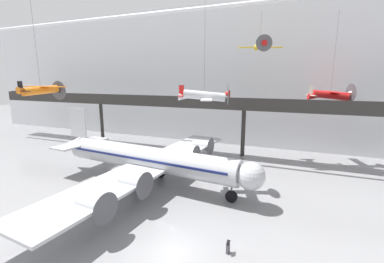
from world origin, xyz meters
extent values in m
plane|color=gray|center=(0.00, 0.00, 0.00)|extent=(260.00, 260.00, 0.00)
cube|color=silver|center=(0.00, 35.77, 13.54)|extent=(140.00, 3.00, 27.07)
cube|color=#2D2B28|center=(0.00, 26.36, 8.62)|extent=(110.00, 3.20, 0.90)
cube|color=#2D2B28|center=(0.00, 24.82, 9.62)|extent=(110.00, 0.12, 1.10)
cylinder|color=#2D2B28|center=(-30.25, 27.32, 4.09)|extent=(0.70, 0.70, 8.17)
cylinder|color=#2D2B28|center=(0.00, 27.32, 4.09)|extent=(0.70, 0.70, 8.17)
cylinder|color=silver|center=(0.00, 22.96, 23.39)|extent=(120.00, 0.60, 0.60)
cylinder|color=#B7BABF|center=(-8.80, 10.68, 3.37)|extent=(23.98, 5.09, 3.01)
sphere|color=#B7BABF|center=(4.24, 9.53, 3.37)|extent=(2.95, 2.95, 2.95)
cone|color=#B7BABF|center=(-21.99, 11.85, 3.59)|extent=(4.14, 3.10, 2.77)
cube|color=navy|center=(-8.80, 10.68, 3.67)|extent=(22.33, 5.01, 0.27)
cube|color=#B7BABF|center=(-7.17, 19.69, 2.69)|extent=(6.85, 15.65, 0.28)
cube|color=#B7BABF|center=(-8.78, 1.53, 2.69)|extent=(6.85, 15.65, 0.28)
cylinder|color=#B7BABF|center=(-5.81, 16.21, 2.74)|extent=(2.88, 1.68, 1.44)
cylinder|color=#4C4C51|center=(-4.30, 16.07, 2.74)|extent=(0.30, 2.74, 2.74)
cylinder|color=#B7BABF|center=(-5.36, 21.36, 2.74)|extent=(2.88, 1.68, 1.44)
cylinder|color=#4C4C51|center=(-3.84, 21.23, 2.74)|extent=(0.30, 2.74, 2.74)
cylinder|color=#B7BABF|center=(-6.83, 4.72, 2.74)|extent=(2.88, 1.68, 1.44)
cylinder|color=#4C4C51|center=(-5.31, 4.58, 2.74)|extent=(0.30, 2.74, 2.74)
cylinder|color=#B7BABF|center=(-7.28, -0.44, 2.74)|extent=(2.88, 1.68, 1.44)
cylinder|color=#4C4C51|center=(-5.77, -0.57, 2.74)|extent=(0.30, 2.74, 2.74)
cube|color=#B7BABF|center=(-20.79, 11.74, 6.98)|extent=(3.05, 0.47, 4.21)
cube|color=#B7BABF|center=(-20.49, 11.71, 3.97)|extent=(3.72, 8.06, 0.20)
cylinder|color=#4C4C51|center=(2.23, 9.71, 1.26)|extent=(0.20, 0.20, 1.21)
cylinder|color=black|center=(2.23, 9.71, 0.65)|extent=(1.33, 0.49, 1.30)
cylinder|color=#4C4C51|center=(-8.31, 13.05, 1.26)|extent=(0.20, 0.20, 1.21)
cylinder|color=black|center=(-8.31, 13.05, 0.65)|extent=(1.33, 0.49, 1.30)
cylinder|color=#4C4C51|center=(-8.74, 8.26, 1.26)|extent=(0.20, 0.20, 1.21)
cylinder|color=black|center=(-8.74, 8.26, 0.65)|extent=(1.33, 0.49, 1.30)
cylinder|color=yellow|center=(2.17, 26.70, 18.10)|extent=(2.41, 4.50, 1.09)
cone|color=red|center=(2.98, 24.52, 18.19)|extent=(1.03, 0.98, 0.83)
cylinder|color=#4C4C51|center=(3.03, 24.37, 18.20)|extent=(2.25, 0.87, 2.39)
cone|color=yellow|center=(1.42, 28.73, 18.02)|extent=(1.16, 1.41, 0.83)
cube|color=yellow|center=(2.26, 26.44, 17.83)|extent=(6.66, 3.34, 0.10)
cube|color=red|center=(1.32, 28.98, 18.65)|extent=(0.24, 0.53, 1.10)
cube|color=red|center=(1.32, 28.98, 18.10)|extent=(2.43, 1.34, 0.06)
cylinder|color=slate|center=(2.17, 26.70, 20.83)|extent=(0.04, 0.04, 4.53)
cylinder|color=red|center=(12.74, 28.47, 10.64)|extent=(5.46, 2.86, 1.71)
cone|color=silver|center=(15.36, 29.41, 10.97)|extent=(1.16, 1.23, 0.99)
cylinder|color=#4C4C51|center=(15.54, 29.47, 10.99)|extent=(1.00, 2.71, 2.86)
cone|color=red|center=(10.30, 27.60, 10.34)|extent=(1.75, 1.39, 1.10)
cube|color=red|center=(13.04, 28.58, 11.17)|extent=(3.92, 8.00, 0.10)
cube|color=silver|center=(9.99, 27.49, 11.30)|extent=(0.63, 0.27, 1.32)
cube|color=silver|center=(9.99, 27.49, 10.64)|extent=(1.57, 2.91, 0.06)
cylinder|color=slate|center=(12.74, 28.47, 16.98)|extent=(0.04, 0.04, 11.56)
cylinder|color=silver|center=(-2.05, 12.81, 11.18)|extent=(5.01, 2.45, 1.44)
cone|color=red|center=(0.38, 13.58, 11.41)|extent=(1.04, 1.11, 0.91)
cylinder|color=#4C4C51|center=(0.55, 13.63, 11.42)|extent=(0.83, 2.51, 2.62)
cone|color=silver|center=(-4.31, 12.09, 10.96)|extent=(1.57, 1.23, 0.97)
cube|color=silver|center=(-1.77, 12.90, 10.87)|extent=(3.35, 7.37, 0.10)
cube|color=red|center=(-4.60, 12.00, 11.78)|extent=(0.58, 0.24, 1.21)
cube|color=red|center=(-4.60, 12.00, 11.18)|extent=(1.36, 2.68, 0.06)
cylinder|color=slate|center=(-2.05, 12.81, 17.23)|extent=(0.04, 0.04, 11.10)
cylinder|color=orange|center=(-19.64, 5.67, 11.79)|extent=(0.92, 4.38, 1.12)
cone|color=black|center=(-19.65, 7.94, 11.68)|extent=(0.81, 0.72, 0.81)
cylinder|color=#4C4C51|center=(-19.65, 8.10, 11.67)|extent=(2.34, 0.05, 2.34)
cone|color=orange|center=(-19.63, 3.55, 11.90)|extent=(0.77, 1.20, 0.82)
cube|color=orange|center=(-19.64, 5.93, 12.22)|extent=(6.56, 1.08, 0.10)
cube|color=black|center=(-19.63, 3.29, 12.33)|extent=(0.06, 0.53, 1.08)
cube|color=black|center=(-19.63, 3.29, 11.79)|extent=(2.34, 0.54, 0.06)
cylinder|color=slate|center=(-19.64, 5.67, 17.53)|extent=(0.04, 0.04, 10.58)
cube|color=#4C4C51|center=(3.93, 1.46, 0.35)|extent=(0.24, 0.42, 0.70)
cube|color=#232326|center=(3.93, 1.46, 0.88)|extent=(0.19, 0.77, 0.73)
camera|label=1|loc=(7.85, -15.70, 13.12)|focal=24.00mm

